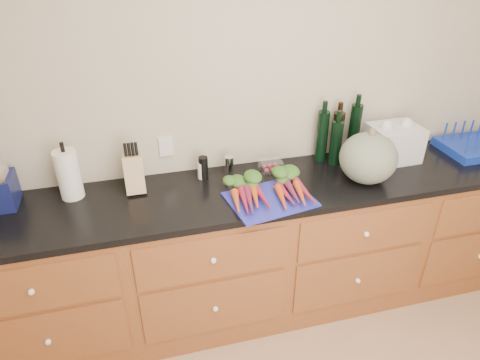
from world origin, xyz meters
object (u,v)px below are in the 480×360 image
object	(u,v)px
tomato_box	(271,166)
knife_block	(134,174)
cutting_board	(270,199)
squash	(368,158)
carrots	(267,190)
dish_rack	(476,145)
paper_towel	(69,175)

from	to	relation	value
tomato_box	knife_block	bearing A→B (deg)	-177.92
cutting_board	squash	distance (m)	0.64
cutting_board	carrots	xyz separation A→B (m)	(-0.00, 0.05, 0.03)
squash	dish_rack	size ratio (longest dim) A/B	0.76
knife_block	carrots	bearing A→B (deg)	-19.22
carrots	paper_towel	size ratio (longest dim) A/B	1.65
dish_rack	knife_block	bearing A→B (deg)	178.47
squash	carrots	bearing A→B (deg)	-178.71
paper_towel	tomato_box	xyz separation A→B (m)	(1.17, 0.01, -0.11)
knife_block	tomato_box	size ratio (longest dim) A/B	1.59
squash	dish_rack	distance (m)	0.94
knife_block	cutting_board	bearing A→B (deg)	-22.89
tomato_box	paper_towel	bearing A→B (deg)	-179.51
carrots	cutting_board	bearing A→B (deg)	-90.00
knife_block	dish_rack	xyz separation A→B (m)	(2.25, -0.06, -0.07)
squash	knife_block	bearing A→B (deg)	170.01
carrots	dish_rack	bearing A→B (deg)	6.97
knife_block	dish_rack	bearing A→B (deg)	-1.53
carrots	knife_block	distance (m)	0.76
tomato_box	cutting_board	bearing A→B (deg)	-109.07
paper_towel	knife_block	world-z (taller)	paper_towel
knife_block	dish_rack	size ratio (longest dim) A/B	0.49
cutting_board	carrots	size ratio (longest dim) A/B	0.97
tomato_box	dish_rack	size ratio (longest dim) A/B	0.31
dish_rack	cutting_board	bearing A→B (deg)	-171.12
paper_towel	dish_rack	distance (m)	2.60
paper_towel	tomato_box	size ratio (longest dim) A/B	2.08
cutting_board	carrots	world-z (taller)	carrots
tomato_box	dish_rack	xyz separation A→B (m)	(1.42, -0.09, 0.01)
knife_block	tomato_box	bearing A→B (deg)	2.08
carrots	squash	world-z (taller)	squash
knife_block	dish_rack	world-z (taller)	knife_block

